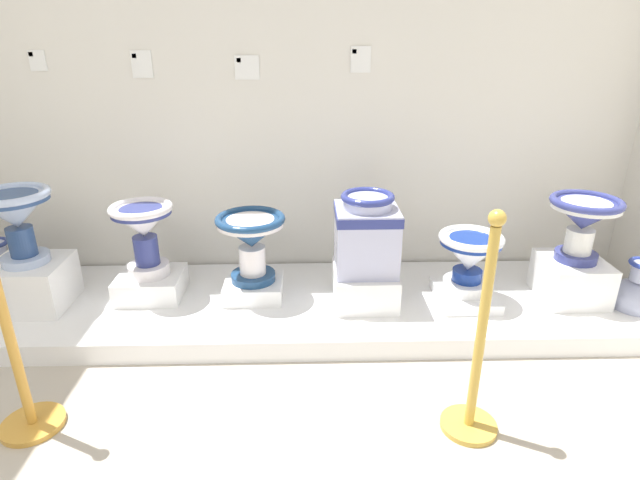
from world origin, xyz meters
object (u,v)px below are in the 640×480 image
Objects in this scene: antique_toilet_squat_floral at (584,217)px; plinth_block_broad_patterned at (254,287)px; plinth_block_tall_cobalt at (32,284)px; stanchion_post_near_right at (477,366)px; antique_toilet_broad_patterned at (251,235)px; decorative_vase_spare at (636,298)px; antique_toilet_rightmost at (143,227)px; info_placard_fourth at (361,59)px; plinth_block_central_ornate at (364,285)px; info_placard_third at (247,67)px; stanchion_post_near_left at (16,362)px; antique_toilet_tall_cobalt at (15,213)px; antique_toilet_slender_white at (469,255)px; info_placard_first at (37,60)px; plinth_block_rightmost at (151,285)px; info_placard_second at (142,64)px; plinth_block_slender_white at (465,295)px; decorative_vase_companion at (2,278)px; plinth_block_squat_floral at (571,279)px; antique_toilet_central_ornate at (366,231)px.

plinth_block_broad_patterned is at bearing 177.52° from antique_toilet_squat_floral.
stanchion_post_near_right is at bearing -22.30° from plinth_block_tall_cobalt.
decorative_vase_spare is (2.13, -0.18, -0.32)m from antique_toilet_broad_patterned.
info_placard_fourth is (1.22, 0.43, 0.85)m from antique_toilet_rightmost.
info_placard_third reaches higher than plinth_block_central_ornate.
antique_toilet_tall_cobalt is at bearing 113.60° from stanchion_post_near_left.
stanchion_post_near_right is (1.56, -0.99, -0.23)m from antique_toilet_rightmost.
antique_toilet_slender_white is 0.37× the size of stanchion_post_near_right.
info_placard_first is at bearing 88.53° from plinth_block_tall_cobalt.
antique_toilet_broad_patterned is (0.59, -0.02, 0.31)m from plinth_block_rightmost.
antique_toilet_tall_cobalt is 2.04m from info_placard_fourth.
info_placard_second is (-0.03, 0.43, 0.82)m from antique_toilet_rightmost.
plinth_block_slender_white is at bearing -12.51° from info_placard_first.
stanchion_post_near_left is (-0.84, -0.92, -0.17)m from antique_toilet_broad_patterned.
stanchion_post_near_right is at bearing -145.69° from decorative_vase_spare.
antique_toilet_broad_patterned is at bearing 175.80° from antique_toilet_slender_white.
plinth_block_slender_white is at bearing -5.20° from decorative_vase_companion.
plinth_block_squat_floral is at bearing -2.48° from antique_toilet_broad_patterned.
plinth_block_squat_floral is (2.39, -0.09, 0.05)m from plinth_block_rightmost.
plinth_block_slender_white is 2.73× the size of info_placard_third.
plinth_block_rightmost is 1.81m from antique_toilet_slender_white.
plinth_block_tall_cobalt is at bearing -138.57° from info_placard_second.
antique_toilet_tall_cobalt is at bearing -179.79° from antique_toilet_central_ornate.
info_placard_second is at bearing 41.43° from plinth_block_tall_cobalt.
decorative_vase_companion is at bearing -138.56° from info_placard_first.
info_placard_first is 0.78× the size of info_placard_fourth.
plinth_block_broad_patterned is at bearing 177.52° from plinth_block_squat_floral.
decorative_vase_spare is at bearing -16.24° from info_placard_third.
plinth_block_squat_floral is (2.39, -0.09, -0.31)m from antique_toilet_rightmost.
plinth_block_slender_white is at bearing -179.01° from antique_toilet_squat_floral.
antique_toilet_central_ornate is at bearing 178.38° from antique_toilet_slender_white.
antique_toilet_rightmost is 1.03× the size of decorative_vase_companion.
antique_toilet_tall_cobalt is at bearing -179.98° from plinth_block_squat_floral.
plinth_block_tall_cobalt is at bearing -176.25° from plinth_block_broad_patterned.
info_placard_fourth is (1.22, 0.43, 1.20)m from plinth_block_rightmost.
antique_toilet_slender_white is 0.92× the size of decorative_vase_spare.
info_placard_first reaches higher than info_placard_third.
info_placard_second is at bearing 157.52° from antique_toilet_central_ornate.
antique_toilet_slender_white is 0.92m from stanchion_post_near_right.
info_placard_fourth is at bearing 19.42° from antique_toilet_rightmost.
antique_toilet_broad_patterned is at bearing 3.75° from antique_toilet_tall_cobalt.
decorative_vase_spare reaches higher than plinth_block_broad_patterned.
info_placard_first is (-1.83, 0.52, 1.17)m from plinth_block_central_ornate.
decorative_vase_companion reaches higher than plinth_block_squat_floral.
info_placard_third is (0.59, 0.00, -0.02)m from info_placard_second.
decorative_vase_companion is at bearing 174.80° from antique_toilet_slender_white.
info_placard_second is at bearing 0.00° from info_placard_first.
plinth_block_slender_white is at bearing -1.62° from plinth_block_central_ornate.
plinth_block_broad_patterned is 2.14m from decorative_vase_spare.
info_placard_third is (1.18, 0.52, 1.10)m from plinth_block_tall_cobalt.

